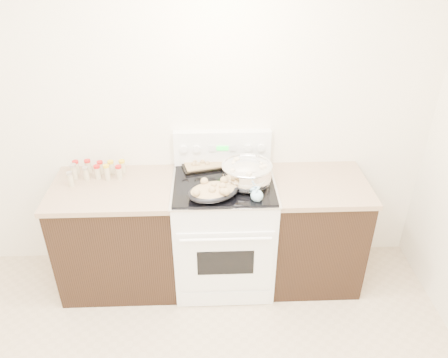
{
  "coord_description": "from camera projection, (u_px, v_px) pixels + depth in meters",
  "views": [
    {
      "loc": [
        0.25,
        -1.36,
        2.63
      ],
      "look_at": [
        0.35,
        1.37,
        1.0
      ],
      "focal_mm": 35.0,
      "sensor_mm": 36.0,
      "label": 1
    }
  ],
  "objects": [
    {
      "name": "counter_left",
      "position": [
        120.0,
        235.0,
        3.48
      ],
      "size": [
        0.93,
        0.67,
        0.92
      ],
      "color": "black",
      "rests_on": "ground"
    },
    {
      "name": "room_shell",
      "position": [
        145.0,
        207.0,
        1.63
      ],
      "size": [
        4.1,
        3.6,
        2.75
      ],
      "color": "white",
      "rests_on": "ground"
    },
    {
      "name": "mixing_bowl",
      "position": [
        247.0,
        174.0,
        3.18
      ],
      "size": [
        0.47,
        0.47,
        0.22
      ],
      "color": "silver",
      "rests_on": "kitchen_range"
    },
    {
      "name": "baking_sheet",
      "position": [
        206.0,
        162.0,
        3.48
      ],
      "size": [
        0.45,
        0.36,
        0.06
      ],
      "color": "black",
      "rests_on": "kitchen_range"
    },
    {
      "name": "spice_jars",
      "position": [
        96.0,
        170.0,
        3.33
      ],
      "size": [
        0.4,
        0.24,
        0.13
      ],
      "color": "#BFB28C",
      "rests_on": "counter_left"
    },
    {
      "name": "wooden_spoon",
      "position": [
        210.0,
        191.0,
        3.12
      ],
      "size": [
        0.2,
        0.2,
        0.04
      ],
      "color": "#9A7946",
      "rests_on": "kitchen_range"
    },
    {
      "name": "kitchen_range",
      "position": [
        224.0,
        230.0,
        3.49
      ],
      "size": [
        0.78,
        0.73,
        1.22
      ],
      "color": "white",
      "rests_on": "ground"
    },
    {
      "name": "blue_ladle",
      "position": [
        257.0,
        195.0,
        3.04
      ],
      "size": [
        0.14,
        0.28,
        0.11
      ],
      "color": "#95C9DF",
      "rests_on": "kitchen_range"
    },
    {
      "name": "counter_right",
      "position": [
        314.0,
        230.0,
        3.53
      ],
      "size": [
        0.73,
        0.67,
        0.92
      ],
      "color": "black",
      "rests_on": "ground"
    },
    {
      "name": "roasting_pan",
      "position": [
        213.0,
        191.0,
        3.05
      ],
      "size": [
        0.43,
        0.36,
        0.12
      ],
      "color": "black",
      "rests_on": "kitchen_range"
    }
  ]
}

